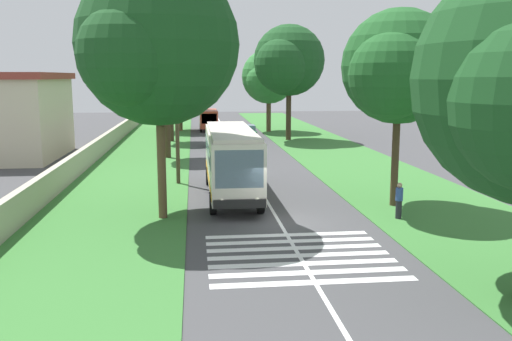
{
  "coord_description": "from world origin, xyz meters",
  "views": [
    {
      "loc": [
        -23.86,
        3.78,
        6.55
      ],
      "look_at": [
        4.84,
        0.54,
        1.6
      ],
      "focal_mm": 38.55,
      "sensor_mm": 36.0,
      "label": 1
    }
  ],
  "objects_px": {
    "trailing_car_0": "(216,141)",
    "roadside_tree_left_0": "(178,75)",
    "roadside_tree_left_3": "(167,64)",
    "pedestrian": "(399,200)",
    "trailing_car_1": "(247,132)",
    "roadside_tree_right_2": "(287,62)",
    "roadside_building": "(4,115)",
    "roadside_tree_left_2": "(164,57)",
    "coach_bus": "(231,158)",
    "utility_pole": "(177,121)",
    "trailing_minibus_0": "(208,118)",
    "roadside_tree_left_1": "(155,49)",
    "roadside_tree_right_0": "(268,78)",
    "roadside_tree_right_1": "(395,70)"
  },
  "relations": [
    {
      "from": "roadside_tree_left_2",
      "to": "trailing_minibus_0",
      "type": "bearing_deg",
      "value": -10.09
    },
    {
      "from": "trailing_minibus_0",
      "to": "roadside_tree_left_2",
      "type": "distance_m",
      "value": 23.95
    },
    {
      "from": "trailing_minibus_0",
      "to": "roadside_tree_left_3",
      "type": "xyz_separation_m",
      "value": [
        -11.22,
        4.29,
        6.26
      ]
    },
    {
      "from": "pedestrian",
      "to": "roadside_tree_left_3",
      "type": "bearing_deg",
      "value": 20.09
    },
    {
      "from": "roadside_tree_left_1",
      "to": "utility_pole",
      "type": "bearing_deg",
      "value": -4.52
    },
    {
      "from": "roadside_tree_left_2",
      "to": "roadside_tree_left_1",
      "type": "bearing_deg",
      "value": -178.23
    },
    {
      "from": "trailing_car_0",
      "to": "trailing_minibus_0",
      "type": "distance_m",
      "value": 17.05
    },
    {
      "from": "roadside_tree_left_0",
      "to": "roadside_tree_right_2",
      "type": "bearing_deg",
      "value": -134.87
    },
    {
      "from": "roadside_tree_left_3",
      "to": "utility_pole",
      "type": "xyz_separation_m",
      "value": [
        -22.71,
        -1.49,
        -3.9
      ]
    },
    {
      "from": "coach_bus",
      "to": "roadside_tree_left_2",
      "type": "height_order",
      "value": "roadside_tree_left_2"
    },
    {
      "from": "trailing_car_1",
      "to": "utility_pole",
      "type": "bearing_deg",
      "value": 165.02
    },
    {
      "from": "roadside_building",
      "to": "roadside_tree_left_2",
      "type": "bearing_deg",
      "value": -95.96
    },
    {
      "from": "trailing_car_1",
      "to": "roadside_tree_left_0",
      "type": "distance_m",
      "value": 12.96
    },
    {
      "from": "roadside_tree_right_0",
      "to": "roadside_tree_left_0",
      "type": "bearing_deg",
      "value": 79.16
    },
    {
      "from": "trailing_car_0",
      "to": "roadside_tree_right_2",
      "type": "height_order",
      "value": "roadside_tree_right_2"
    },
    {
      "from": "roadside_tree_left_1",
      "to": "roadside_tree_right_0",
      "type": "relative_size",
      "value": 1.19
    },
    {
      "from": "trailing_car_0",
      "to": "roadside_tree_left_1",
      "type": "xyz_separation_m",
      "value": [
        -25.02,
        3.7,
        7.11
      ]
    },
    {
      "from": "roadside_tree_left_3",
      "to": "pedestrian",
      "type": "relative_size",
      "value": 6.15
    },
    {
      "from": "utility_pole",
      "to": "pedestrian",
      "type": "bearing_deg",
      "value": -133.25
    },
    {
      "from": "roadside_tree_left_3",
      "to": "roadside_tree_right_0",
      "type": "bearing_deg",
      "value": -51.49
    },
    {
      "from": "roadside_tree_left_0",
      "to": "roadside_building",
      "type": "xyz_separation_m",
      "value": [
        -21.1,
        13.43,
        -3.28
      ]
    },
    {
      "from": "coach_bus",
      "to": "roadside_tree_left_2",
      "type": "relative_size",
      "value": 1.04
    },
    {
      "from": "roadside_tree_left_1",
      "to": "roadside_tree_left_3",
      "type": "relative_size",
      "value": 1.11
    },
    {
      "from": "coach_bus",
      "to": "utility_pole",
      "type": "distance_m",
      "value": 5.26
    },
    {
      "from": "roadside_tree_left_0",
      "to": "roadside_tree_left_2",
      "type": "bearing_deg",
      "value": 178.72
    },
    {
      "from": "roadside_tree_left_2",
      "to": "roadside_building",
      "type": "relative_size",
      "value": 0.92
    },
    {
      "from": "coach_bus",
      "to": "roadside_tree_right_2",
      "type": "bearing_deg",
      "value": -15.86
    },
    {
      "from": "roadside_tree_left_3",
      "to": "roadside_tree_right_0",
      "type": "height_order",
      "value": "roadside_tree_left_3"
    },
    {
      "from": "trailing_minibus_0",
      "to": "roadside_tree_right_2",
      "type": "distance_m",
      "value": 15.22
    },
    {
      "from": "trailing_minibus_0",
      "to": "roadside_tree_right_0",
      "type": "height_order",
      "value": "roadside_tree_right_0"
    },
    {
      "from": "coach_bus",
      "to": "roadside_tree_left_0",
      "type": "xyz_separation_m",
      "value": [
        37.65,
        3.75,
        4.6
      ]
    },
    {
      "from": "roadside_tree_left_1",
      "to": "roadside_tree_left_2",
      "type": "height_order",
      "value": "roadside_tree_left_1"
    },
    {
      "from": "roadside_tree_left_0",
      "to": "roadside_building",
      "type": "bearing_deg",
      "value": 147.52
    },
    {
      "from": "coach_bus",
      "to": "trailing_car_0",
      "type": "xyz_separation_m",
      "value": [
        20.85,
        -0.05,
        -1.48
      ]
    },
    {
      "from": "trailing_car_1",
      "to": "roadside_tree_left_1",
      "type": "xyz_separation_m",
      "value": [
        -33.11,
        7.33,
        7.11
      ]
    },
    {
      "from": "trailing_car_1",
      "to": "trailing_minibus_0",
      "type": "height_order",
      "value": "trailing_minibus_0"
    },
    {
      "from": "coach_bus",
      "to": "roadside_building",
      "type": "xyz_separation_m",
      "value": [
        16.55,
        17.17,
        1.32
      ]
    },
    {
      "from": "trailing_car_0",
      "to": "roadside_tree_right_1",
      "type": "height_order",
      "value": "roadside_tree_right_1"
    },
    {
      "from": "roadside_tree_right_2",
      "to": "roadside_building",
      "type": "xyz_separation_m",
      "value": [
        -9.89,
        24.69,
        -4.5
      ]
    },
    {
      "from": "trailing_car_0",
      "to": "roadside_tree_left_0",
      "type": "distance_m",
      "value": 18.26
    },
    {
      "from": "trailing_car_0",
      "to": "pedestrian",
      "type": "distance_m",
      "value": 27.68
    },
    {
      "from": "utility_pole",
      "to": "trailing_minibus_0",
      "type": "bearing_deg",
      "value": -4.71
    },
    {
      "from": "pedestrian",
      "to": "roadside_tree_left_2",
      "type": "bearing_deg",
      "value": 28.93
    },
    {
      "from": "trailing_minibus_0",
      "to": "pedestrian",
      "type": "height_order",
      "value": "trailing_minibus_0"
    },
    {
      "from": "trailing_car_0",
      "to": "roadside_tree_left_0",
      "type": "xyz_separation_m",
      "value": [
        16.8,
        3.79,
        6.08
      ]
    },
    {
      "from": "trailing_car_0",
      "to": "roadside_tree_left_0",
      "type": "height_order",
      "value": "roadside_tree_left_0"
    },
    {
      "from": "trailing_car_1",
      "to": "roadside_tree_right_2",
      "type": "relative_size",
      "value": 0.37
    },
    {
      "from": "roadside_tree_left_3",
      "to": "roadside_tree_right_0",
      "type": "relative_size",
      "value": 1.07
    },
    {
      "from": "roadside_building",
      "to": "pedestrian",
      "type": "height_order",
      "value": "roadside_building"
    },
    {
      "from": "trailing_car_0",
      "to": "roadside_tree_right_2",
      "type": "xyz_separation_m",
      "value": [
        5.59,
        -7.47,
        7.3
      ]
    }
  ]
}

